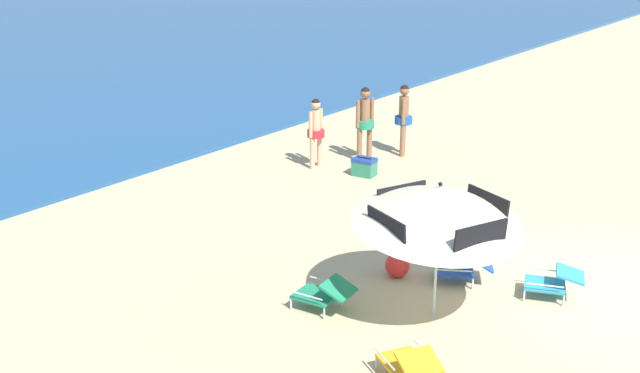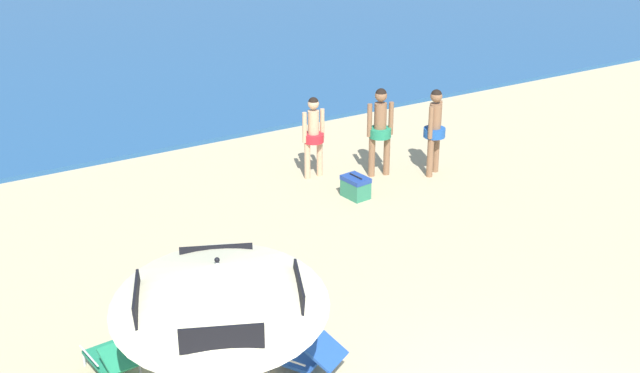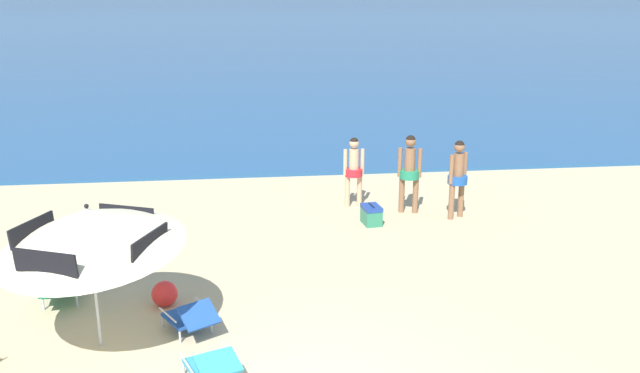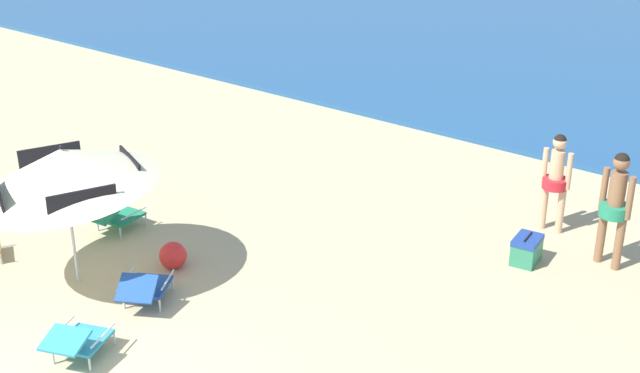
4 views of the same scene
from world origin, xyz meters
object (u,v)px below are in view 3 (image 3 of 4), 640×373
person_standing_near_shore (458,174)px  person_wading_in (354,167)px  beach_umbrella_striped_main (89,229)px  lounge_chair_beside_umbrella (191,316)px  lounge_chair_under_umbrella (60,288)px  person_standing_beside (410,168)px  beach_ball (165,294)px  lounge_chair_facing_sea (212,365)px  cooler_box (371,215)px

person_standing_near_shore → person_wading_in: (-2.06, 1.03, -0.06)m
beach_umbrella_striped_main → person_wading_in: bearing=51.7°
lounge_chair_beside_umbrella → lounge_chair_under_umbrella: bearing=150.4°
person_standing_beside → person_wading_in: person_standing_beside is taller
beach_umbrella_striped_main → lounge_chair_under_umbrella: 2.15m
lounge_chair_under_umbrella → lounge_chair_beside_umbrella: (2.07, -1.18, -0.01)m
lounge_chair_under_umbrella → person_standing_beside: 7.49m
lounge_chair_beside_umbrella → person_wading_in: 6.39m
lounge_chair_beside_umbrella → person_wading_in: bearing=59.3°
lounge_chair_beside_umbrella → person_wading_in: (3.25, 5.47, 0.65)m
person_standing_near_shore → beach_ball: size_ratio=4.24×
person_wading_in → beach_ball: (-3.71, -4.54, -0.72)m
lounge_chair_under_umbrella → person_standing_near_shore: size_ratio=0.55×
lounge_chair_beside_umbrella → beach_ball: (-0.47, 0.93, -0.07)m
lounge_chair_facing_sea → person_wading_in: person_wading_in is taller
beach_umbrella_striped_main → lounge_chair_under_umbrella: beach_umbrella_striped_main is taller
lounge_chair_facing_sea → beach_ball: lounge_chair_facing_sea is taller
beach_umbrella_striped_main → lounge_chair_facing_sea: size_ratio=3.43×
person_standing_beside → person_wading_in: (-1.13, 0.56, -0.08)m
lounge_chair_under_umbrella → beach_ball: 1.63m
lounge_chair_facing_sea → lounge_chair_under_umbrella: bearing=134.0°
lounge_chair_facing_sea → person_standing_near_shore: size_ratio=0.58×
person_wading_in → cooler_box: (0.18, -1.22, -0.72)m
person_standing_beside → lounge_chair_beside_umbrella: bearing=-131.8°
person_standing_near_shore → person_standing_beside: size_ratio=0.98×
lounge_chair_beside_umbrella → lounge_chair_facing_sea: lounge_chair_beside_umbrella is taller
cooler_box → beach_ball: cooler_box is taller
beach_umbrella_striped_main → person_standing_beside: 7.60m
person_wading_in → person_standing_near_shore: bearing=-26.6°
beach_umbrella_striped_main → lounge_chair_beside_umbrella: (1.22, 0.18, -1.43)m
lounge_chair_beside_umbrella → lounge_chair_facing_sea: 1.38m
lounge_chair_under_umbrella → cooler_box: size_ratio=1.74×
person_standing_near_shore → beach_ball: (-5.77, -3.51, -0.78)m
person_standing_near_shore → lounge_chair_under_umbrella: bearing=-156.2°
lounge_chair_beside_umbrella → person_standing_near_shore: person_standing_near_shore is taller
person_standing_beside → beach_ball: 6.33m
lounge_chair_beside_umbrella → person_standing_beside: size_ratio=0.59×
person_standing_beside → lounge_chair_facing_sea: bearing=-122.8°
beach_umbrella_striped_main → lounge_chair_beside_umbrella: bearing=8.3°
person_standing_near_shore → beach_umbrella_striped_main: bearing=-144.8°
person_standing_beside → beach_ball: size_ratio=4.33×
person_wading_in → cooler_box: size_ratio=2.98×
person_wading_in → lounge_chair_beside_umbrella: bearing=-120.7°
lounge_chair_facing_sea → person_standing_beside: bearing=57.2°
beach_umbrella_striped_main → person_standing_beside: bearing=42.3°
person_standing_near_shore → beach_ball: person_standing_near_shore is taller
cooler_box → person_standing_near_shore: bearing=5.6°
lounge_chair_beside_umbrella → person_wading_in: person_wading_in is taller
lounge_chair_under_umbrella → cooler_box: (5.50, 3.07, -0.07)m
lounge_chair_under_umbrella → person_standing_near_shore: 8.10m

